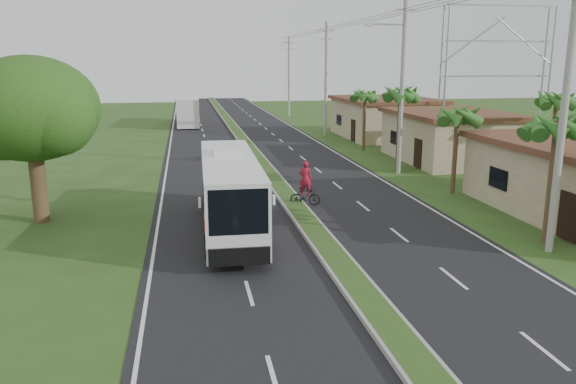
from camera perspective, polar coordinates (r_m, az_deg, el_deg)
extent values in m
plane|color=#2B4519|center=(18.91, 6.77, -9.45)|extent=(180.00, 180.00, 0.00)
cube|color=black|center=(37.73, -2.12, 2.05)|extent=(14.00, 160.00, 0.02)
cube|color=gray|center=(37.72, -2.12, 2.18)|extent=(1.20, 160.00, 0.17)
cube|color=#2B4519|center=(37.70, -2.13, 2.31)|extent=(0.95, 160.00, 0.02)
cube|color=silver|center=(37.39, -12.34, 1.64)|extent=(0.12, 160.00, 0.01)
cube|color=silver|center=(39.24, 7.61, 2.35)|extent=(0.12, 160.00, 0.01)
cube|color=tan|center=(43.56, 16.08, 5.25)|extent=(7.00, 10.00, 3.35)
cube|color=#53321D|center=(43.36, 16.23, 7.65)|extent=(7.60, 10.60, 0.32)
cube|color=tan|center=(56.35, 9.78, 7.31)|extent=(8.00, 11.00, 3.50)
cube|color=#53321D|center=(56.19, 9.86, 9.25)|extent=(8.60, 11.60, 0.32)
cylinder|color=#473321|center=(24.75, 25.14, 0.84)|extent=(0.26, 0.26, 5.00)
cylinder|color=#473321|center=(32.58, 16.61, 3.85)|extent=(0.26, 0.26, 4.60)
cylinder|color=#473321|center=(38.61, 11.17, 6.10)|extent=(0.26, 0.26, 5.40)
cylinder|color=#473321|center=(47.23, 7.74, 7.09)|extent=(0.26, 0.26, 4.80)
cylinder|color=#473321|center=(39.28, 25.29, 5.07)|extent=(0.26, 0.26, 5.20)
cylinder|color=#473321|center=(27.98, -24.05, 1.19)|extent=(0.70, 0.70, 4.00)
ellipsoid|color=#1F4211|center=(27.57, -24.67, 7.71)|extent=(6.00, 6.00, 4.68)
sphere|color=#1F4211|center=(28.75, -26.91, 6.65)|extent=(3.80, 3.80, 3.80)
sphere|color=#1F4211|center=(26.35, -22.58, 7.04)|extent=(3.40, 3.40, 3.40)
cylinder|color=gray|center=(23.26, 26.25, 7.52)|extent=(0.28, 0.28, 11.00)
cylinder|color=gray|center=(37.32, 11.53, 10.94)|extent=(0.28, 0.28, 12.00)
cube|color=gray|center=(37.44, 11.85, 17.68)|extent=(1.20, 0.10, 0.10)
cube|color=gray|center=(36.95, 9.98, 16.42)|extent=(2.40, 0.10, 0.10)
cylinder|color=gray|center=(56.40, 3.86, 11.29)|extent=(0.28, 0.28, 11.00)
cube|color=gray|center=(56.45, 3.94, 16.06)|extent=(1.60, 0.12, 0.12)
cube|color=gray|center=(56.42, 3.93, 15.25)|extent=(1.20, 0.10, 0.10)
cylinder|color=gray|center=(75.95, 0.10, 11.58)|extent=(0.28, 0.28, 10.50)
cube|color=gray|center=(75.97, 0.10, 14.93)|extent=(1.60, 0.12, 0.12)
cube|color=gray|center=(75.94, 0.10, 14.33)|extent=(1.20, 0.10, 0.10)
cylinder|color=gray|center=(51.27, 15.71, 11.23)|extent=(0.18, 0.18, 12.00)
cylinder|color=gray|center=(56.34, 25.06, 10.63)|extent=(0.18, 0.18, 12.00)
cylinder|color=gray|center=(52.18, 15.23, 11.28)|extent=(0.18, 0.18, 12.00)
cylinder|color=gray|center=(57.17, 24.48, 10.70)|extent=(0.18, 0.18, 12.00)
cube|color=gray|center=(54.07, 20.34, 10.98)|extent=(10.00, 0.14, 0.14)
cube|color=gray|center=(54.08, 20.59, 14.15)|extent=(10.00, 0.14, 0.14)
cube|color=gray|center=(54.27, 20.86, 17.31)|extent=(10.00, 0.14, 0.14)
cube|color=silver|center=(24.30, -5.93, 0.19)|extent=(2.52, 10.88, 2.84)
cube|color=black|center=(24.70, -6.04, 1.89)|extent=(2.51, 8.72, 1.14)
cube|color=black|center=(19.00, -5.06, -2.02)|extent=(2.03, 0.19, 1.59)
cube|color=red|center=(23.39, -5.75, -1.75)|extent=(2.42, 4.75, 0.50)
cube|color=orange|center=(24.75, -5.92, -1.46)|extent=(2.37, 2.76, 0.23)
cube|color=silver|center=(25.08, -6.15, 4.19)|extent=(1.31, 2.20, 0.25)
cylinder|color=black|center=(21.33, -8.08, -5.49)|extent=(0.31, 0.95, 0.94)
cylinder|color=black|center=(21.45, -2.60, -5.27)|extent=(0.31, 0.95, 0.94)
cylinder|color=black|center=(27.40, -8.33, -1.32)|extent=(0.31, 0.95, 0.94)
cylinder|color=black|center=(27.49, -4.08, -1.17)|extent=(0.31, 0.95, 0.94)
cube|color=silver|center=(67.56, -10.08, 8.17)|extent=(2.62, 11.14, 3.09)
cube|color=black|center=(67.97, -10.11, 8.98)|extent=(2.62, 8.25, 1.05)
cube|color=#CC5A14|center=(66.65, -10.07, 7.60)|extent=(2.56, 5.35, 0.34)
cylinder|color=black|center=(63.13, -11.05, 6.68)|extent=(0.31, 0.93, 0.93)
cylinder|color=black|center=(63.11, -9.11, 6.76)|extent=(0.31, 0.93, 0.93)
cylinder|color=black|center=(71.77, -10.87, 7.43)|extent=(0.31, 0.93, 0.93)
cylinder|color=black|center=(71.75, -9.16, 7.50)|extent=(0.31, 0.93, 0.93)
imported|color=black|center=(28.81, 1.76, -0.48)|extent=(1.62, 0.81, 0.93)
imported|color=maroon|center=(28.60, 1.78, 1.41)|extent=(0.73, 0.57, 1.78)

